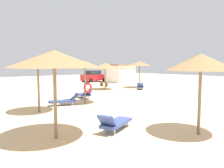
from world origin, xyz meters
name	(u,v)px	position (x,y,z in m)	size (l,w,h in m)	color
ground_plane	(143,106)	(0.00, 0.00, 0.00)	(80.00, 80.00, 0.00)	beige
parasol_0	(139,64)	(8.01, 7.70, 2.72)	(2.58, 2.58, 2.99)	#75604C
parasol_1	(38,64)	(-5.56, 2.64, 2.62)	(2.56, 2.56, 2.88)	#75604C
parasol_2	(54,59)	(-6.76, -1.94, 2.78)	(3.14, 3.14, 3.09)	#75604C
parasol_3	(85,65)	(-2.13, 3.28, 2.55)	(2.44, 2.44, 2.83)	#75604C
parasol_4	(201,62)	(-2.50, -4.95, 2.67)	(2.50, 2.50, 2.99)	#75604C
parasol_5	(105,66)	(3.99, 8.81, 2.49)	(2.77, 2.77, 2.81)	#75604C
lounger_0	(141,86)	(6.80, 6.38, 0.32)	(1.84, 1.67, 0.79)	#33478C
lounger_1	(64,100)	(-3.58, 3.49, 0.32)	(2.00, 1.27, 0.71)	#33478C
lounger_2	(115,122)	(-4.57, -2.59, 0.32)	(1.96, 1.28, 0.79)	#33478C
lounger_3	(83,94)	(-1.06, 5.17, 0.32)	(0.86, 1.96, 0.70)	#33478C
bench_0	(104,84)	(5.85, 11.43, 0.35)	(0.58, 1.54, 0.49)	brown
parked_car	(94,76)	(9.12, 18.14, 0.82)	(4.15, 2.30, 1.72)	#B21E23
beach_cabana	(120,73)	(11.49, 14.76, 1.35)	(3.65, 3.72, 2.66)	white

